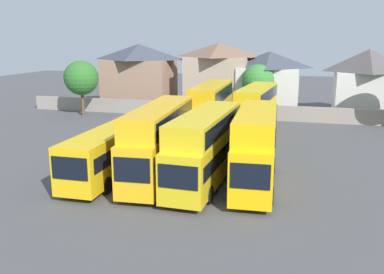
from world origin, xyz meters
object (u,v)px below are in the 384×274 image
at_px(bus_6, 212,108).
at_px(house_terrace_left, 139,75).
at_px(house_terrace_right, 269,81).
at_px(house_terrace_centre, 219,75).
at_px(bus_4, 256,144).
at_px(bus_3, 206,144).
at_px(bus_2, 160,138).
at_px(house_terrace_far_right, 367,82).
at_px(bus_5, 195,116).
at_px(bus_7, 256,109).
at_px(tree_right_of_lot, 258,81).
at_px(bus_1, 112,149).
at_px(tree_behind_wall, 81,78).

relative_size(bus_6, house_terrace_left, 1.16).
bearing_deg(house_terrace_right, house_terrace_centre, 177.31).
bearing_deg(bus_4, house_terrace_centre, -167.44).
bearing_deg(bus_3, bus_2, -92.84).
bearing_deg(bus_2, bus_4, 86.16).
height_order(bus_3, house_terrace_far_right, house_terrace_far_right).
xyz_separation_m(bus_3, bus_4, (3.31, 0.29, 0.12)).
distance_m(bus_5, house_terrace_right, 18.06).
relative_size(bus_6, house_terrace_far_right, 1.37).
height_order(house_terrace_left, house_terrace_centre, house_terrace_centre).
distance_m(bus_7, tree_right_of_lot, 12.18).
height_order(bus_1, house_terrace_right, house_terrace_right).
distance_m(bus_7, house_terrace_far_right, 20.05).
bearing_deg(bus_1, bus_2, 96.47).
distance_m(bus_1, tree_behind_wall, 25.43).
relative_size(bus_7, house_terrace_right, 1.30).
xyz_separation_m(bus_1, bus_7, (8.47, 14.39, 0.90)).
relative_size(bus_5, tree_right_of_lot, 1.62).
bearing_deg(tree_right_of_lot, bus_1, -105.26).
bearing_deg(house_terrace_left, house_terrace_centre, 2.83).
height_order(bus_1, house_terrace_left, house_terrace_left).
xyz_separation_m(bus_6, house_terrace_far_right, (16.25, 16.73, 1.33)).
relative_size(bus_6, tree_behind_wall, 1.65).
height_order(bus_3, bus_5, bus_3).
height_order(bus_6, bus_7, bus_6).
bearing_deg(house_terrace_centre, bus_6, -80.61).
xyz_separation_m(house_terrace_left, tree_behind_wall, (-3.93, -9.51, 0.25)).
height_order(bus_1, bus_2, bus_2).
relative_size(bus_1, bus_3, 1.02).
relative_size(bus_3, house_terrace_right, 1.37).
height_order(bus_3, tree_right_of_lot, tree_right_of_lot).
relative_size(bus_1, bus_4, 1.12).
xyz_separation_m(bus_6, bus_7, (4.33, 0.67, -0.08)).
distance_m(bus_1, bus_5, 13.88).
distance_m(bus_3, tree_right_of_lot, 26.30).
height_order(bus_1, tree_right_of_lot, tree_right_of_lot).
bearing_deg(bus_3, house_terrace_right, 179.26).
height_order(bus_3, bus_6, bus_6).
height_order(bus_7, house_terrace_right, house_terrace_right).
bearing_deg(house_terrace_far_right, tree_right_of_lot, -162.94).
xyz_separation_m(house_terrace_centre, house_terrace_right, (6.92, -0.33, -0.54)).
distance_m(bus_4, house_terrace_far_right, 31.75).
bearing_deg(bus_1, tree_right_of_lot, 163.90).
xyz_separation_m(bus_1, house_terrace_centre, (1.29, 30.98, 2.66)).
bearing_deg(tree_right_of_lot, house_terrace_far_right, 17.06).
distance_m(bus_1, house_terrace_centre, 31.12).
relative_size(bus_3, tree_right_of_lot, 1.72).
distance_m(house_terrace_left, tree_right_of_lot, 17.94).
bearing_deg(house_terrace_left, house_terrace_far_right, 0.06).
bearing_deg(house_terrace_centre, house_terrace_right, -2.69).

